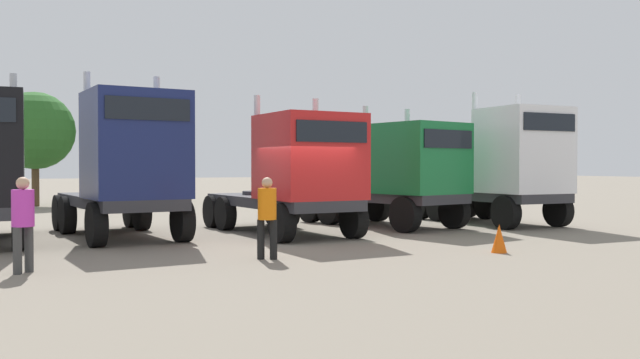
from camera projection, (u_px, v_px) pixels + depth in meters
name	position (u px, v px, depth m)	size (l,w,h in m)	color
ground	(304.00, 242.00, 17.71)	(200.00, 200.00, 0.00)	gray
semi_truck_navy	(129.00, 165.00, 18.00)	(3.27, 6.42, 4.52)	#333338
semi_truck_red	(298.00, 173.00, 19.02)	(3.14, 6.55, 4.01)	#333338
semi_truck_green	(403.00, 173.00, 21.68)	(3.88, 6.37, 3.93)	#333338
semi_truck_white	(510.00, 166.00, 22.50)	(2.75, 6.05, 4.49)	#333338
visitor_in_hivis	(267.00, 212.00, 14.35)	(0.56, 0.56, 1.76)	black
visitor_with_camera	(23.00, 217.00, 12.48)	(0.57, 0.57, 1.79)	#3B3B3B
traffic_cone_near	(499.00, 238.00, 15.46)	(0.36, 0.36, 0.66)	#F2590C
oak_far_left	(35.00, 131.00, 33.33)	(3.85, 3.85, 5.69)	#4C3823
oak_far_centre	(126.00, 128.00, 36.57)	(4.32, 4.32, 6.26)	#4C3823
oak_far_right	(323.00, 141.00, 38.81)	(2.92, 2.92, 4.95)	#4C3823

